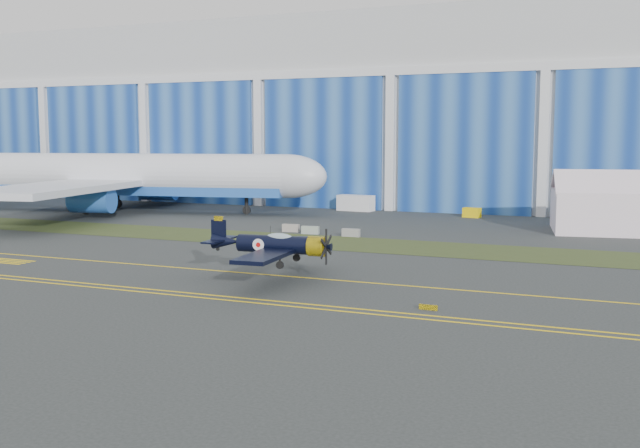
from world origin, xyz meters
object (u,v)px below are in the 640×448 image
at_px(tent, 623,201).
at_px(warbird, 274,244).
at_px(shipping_container, 356,203).
at_px(jetliner, 120,129).
at_px(tug, 472,213).

bearing_deg(tent, warbird, -128.82).
relative_size(tent, shipping_container, 3.18).
relative_size(jetliner, tent, 4.63).
bearing_deg(tug, tent, -16.27).
bearing_deg(tug, shipping_container, -178.71).
bearing_deg(warbird, tent, 55.92).
height_order(warbird, tent, tent).
bearing_deg(jetliner, shipping_container, 13.83).
height_order(warbird, tug, warbird).
distance_m(warbird, jetliner, 60.55).
xyz_separation_m(jetliner, tug, (49.63, 11.84, -11.54)).
height_order(jetliner, shipping_container, jetliner).
bearing_deg(shipping_container, tent, -12.88).
bearing_deg(warbird, jetliner, 134.29).
distance_m(jetliner, tug, 52.31).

